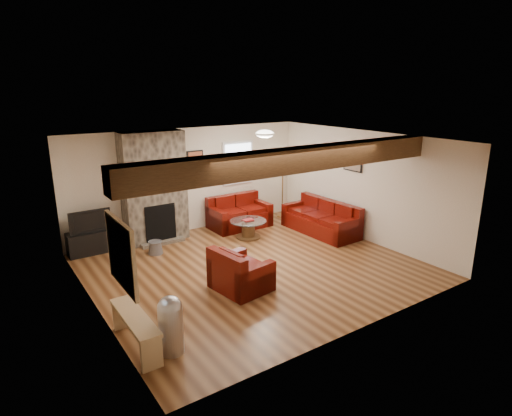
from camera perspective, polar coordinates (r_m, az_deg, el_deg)
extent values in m
plane|color=#562F16|center=(8.55, -0.36, -7.79)|extent=(8.00, 8.00, 0.00)
plane|color=white|center=(7.87, -0.39, 9.09)|extent=(8.00, 8.00, 0.00)
plane|color=beige|center=(10.45, -8.82, 3.69)|extent=(8.00, 0.00, 8.00)
plane|color=beige|center=(6.15, 14.12, -5.48)|extent=(8.00, 0.00, 8.00)
plane|color=beige|center=(6.99, -21.29, -3.48)|extent=(0.00, 7.50, 7.50)
plane|color=beige|center=(10.05, 13.99, 2.91)|extent=(0.00, 7.50, 7.50)
cube|color=#34200F|center=(6.91, 5.43, 6.44)|extent=(6.00, 0.36, 0.38)
cube|color=#342E28|center=(9.85, -13.44, 2.68)|extent=(1.40, 0.50, 2.50)
cube|color=black|center=(9.83, -12.61, -2.13)|extent=(0.70, 0.06, 0.90)
cube|color=#342E28|center=(9.92, -12.36, -4.46)|extent=(1.00, 0.25, 0.08)
cylinder|color=#422815|center=(10.09, -1.04, -3.85)|extent=(0.57, 0.57, 0.04)
cylinder|color=#422815|center=(10.03, -1.04, -2.93)|extent=(0.31, 0.31, 0.38)
cylinder|color=white|center=(9.96, -1.05, -1.74)|extent=(0.86, 0.86, 0.02)
cube|color=maroon|center=(9.96, -1.05, -1.60)|extent=(0.24, 0.17, 0.03)
cube|color=black|center=(9.77, -21.07, -4.27)|extent=(0.97, 0.39, 0.49)
imported|color=black|center=(9.62, -21.36, -1.56)|extent=(0.84, 0.11, 0.48)
cylinder|color=#A67F45|center=(11.73, 3.49, -1.02)|extent=(0.30, 0.30, 0.03)
cylinder|color=#A67F45|center=(11.53, 3.55, 2.51)|extent=(0.03, 0.03, 1.51)
cone|color=#F8E3BC|center=(11.37, 3.62, 6.32)|extent=(0.43, 0.43, 0.30)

